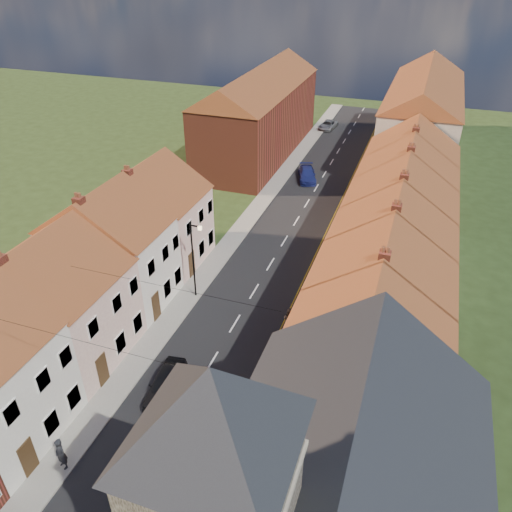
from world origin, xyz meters
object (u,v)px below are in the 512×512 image
Objects in this scene: church at (329,511)px; pedestrian_left at (61,454)px; car_far at (307,174)px; car_distant at (328,125)px; car_near at (166,384)px; lamppost at (194,256)px; pedestrian_right at (289,319)px.

church is 8.00× the size of pedestrian_left.
car_distant is at bearing 76.66° from car_far.
pedestrian_left is at bearing -118.81° from car_near.
car_near is 51.55m from car_distant.
car_far is 1.08× the size of car_distant.
pedestrian_right is at bearing -11.25° from lamppost.
pedestrian_right is at bearing 110.45° from church.
church is at bearing -93.57° from car_far.
lamppost reaches higher than car_distant.
car_near is 2.12× the size of pedestrian_left.
church reaches higher than pedestrian_right.
lamppost is at bearing -83.96° from car_distant.
car_distant is (-12.56, 59.08, -5.31)m from church.
church reaches higher than lamppost.
car_far is 2.31× the size of pedestrian_left.
car_distant is (0.61, 42.40, -2.97)m from lamppost.
car_near is 6.62m from pedestrian_left.
car_far is at bearing -77.90° from car_distant.
church is 8.61× the size of pedestrian_right.
lamppost is at bearing 7.93° from pedestrian_right.
church reaches higher than car_distant.
pedestrian_left reaches higher than car_far.
lamppost is 42.51m from car_distant.
church is 3.46× the size of car_far.
lamppost reaches higher than car_near.
car_near is 0.92× the size of car_far.
pedestrian_right is at bearing -74.20° from car_distant.
car_far reaches higher than car_distant.
car_far is (-10.86, 40.52, -5.24)m from church.
lamppost is 3.40× the size of pedestrian_right.
car_far is 18.64m from car_distant.
pedestrian_left is 15.75m from pedestrian_right.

